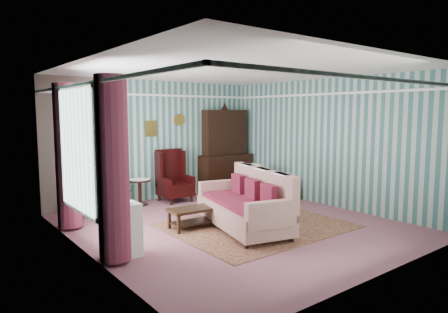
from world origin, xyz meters
TOP-DOWN VIEW (x-y plane):
  - floor at (0.00, 0.00)m, footprint 6.00×6.00m
  - room_shell at (-0.62, 0.18)m, footprint 5.53×6.02m
  - bookcase at (-1.35, 2.84)m, footprint 0.80×0.28m
  - dresser_hutch at (1.90, 2.72)m, footprint 1.50×0.56m
  - wingback_left at (-1.60, 2.45)m, footprint 0.76×0.80m
  - wingback_right at (0.15, 2.45)m, footprint 0.76×0.80m
  - seated_woman at (-1.60, 2.45)m, footprint 0.44×0.40m
  - round_side_table at (-0.70, 2.60)m, footprint 0.50×0.50m
  - nest_table at (2.47, 0.90)m, footprint 0.45×0.38m
  - plant_stand at (-2.40, -0.30)m, footprint 0.55×0.35m
  - rug at (0.30, -0.30)m, footprint 3.20×2.60m
  - sofa at (-0.05, -0.31)m, footprint 1.60×2.43m
  - floral_armchair at (1.61, 1.50)m, footprint 0.99×0.96m
  - coffee_table at (-0.73, 0.30)m, footprint 0.95×0.53m
  - potted_plant_a at (-2.40, -0.44)m, footprint 0.40×0.37m
  - potted_plant_b at (-2.37, -0.16)m, footprint 0.33×0.29m
  - potted_plant_c at (-2.53, -0.21)m, footprint 0.30×0.30m

SIDE VIEW (x-z plane):
  - floor at x=0.00m, z-range 0.00..0.00m
  - rug at x=0.30m, z-range 0.00..0.01m
  - coffee_table at x=-0.73m, z-range 0.00..0.38m
  - nest_table at x=2.47m, z-range 0.00..0.54m
  - round_side_table at x=-0.70m, z-range 0.00..0.60m
  - plant_stand at x=-2.40m, z-range 0.00..0.80m
  - floral_armchair at x=1.61m, z-range 0.00..0.89m
  - sofa at x=-0.05m, z-range 0.00..0.93m
  - seated_woman at x=-1.60m, z-range 0.00..1.18m
  - wingback_left at x=-1.60m, z-range 0.00..1.25m
  - wingback_right at x=0.15m, z-range 0.00..1.25m
  - potted_plant_a at x=-2.40m, z-range 0.80..1.18m
  - potted_plant_c at x=-2.53m, z-range 0.80..1.22m
  - potted_plant_b at x=-2.37m, z-range 0.80..1.33m
  - bookcase at x=-1.35m, z-range 0.00..2.24m
  - dresser_hutch at x=1.90m, z-range 0.00..2.36m
  - room_shell at x=-0.62m, z-range 0.55..3.46m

